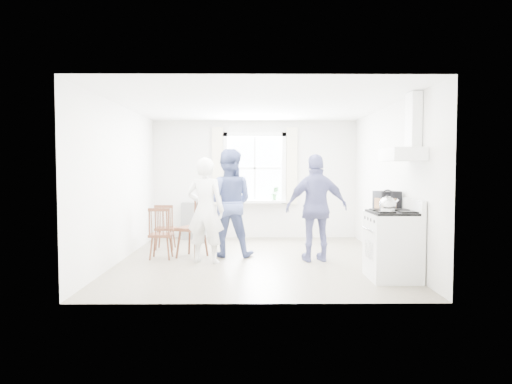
# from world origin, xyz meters

# --- Properties ---
(room_shell) EXTENTS (4.62, 5.12, 2.64)m
(room_shell) POSITION_xyz_m (0.00, 0.00, 1.30)
(room_shell) COLOR gray
(room_shell) RESTS_ON ground
(window_assembly) EXTENTS (1.88, 0.24, 1.70)m
(window_assembly) POSITION_xyz_m (0.00, 2.45, 1.46)
(window_assembly) COLOR white
(window_assembly) RESTS_ON room_shell
(range_hood) EXTENTS (0.45, 0.76, 0.94)m
(range_hood) POSITION_xyz_m (2.07, -1.35, 1.90)
(range_hood) COLOR white
(range_hood) RESTS_ON room_shell
(shelf_unit) EXTENTS (0.40, 0.30, 0.80)m
(shelf_unit) POSITION_xyz_m (-1.40, 2.33, 0.40)
(shelf_unit) COLOR gray
(shelf_unit) RESTS_ON ground
(gas_stove) EXTENTS (0.68, 0.76, 1.12)m
(gas_stove) POSITION_xyz_m (1.91, -1.35, 0.48)
(gas_stove) COLOR white
(gas_stove) RESTS_ON ground
(kettle) EXTENTS (0.22, 0.22, 0.32)m
(kettle) POSITION_xyz_m (1.79, -1.49, 1.05)
(kettle) COLOR silver
(kettle) RESTS_ON gas_stove
(low_cabinet) EXTENTS (0.50, 0.55, 0.90)m
(low_cabinet) POSITION_xyz_m (1.98, -0.65, 0.45)
(low_cabinet) COLOR white
(low_cabinet) RESTS_ON ground
(stereo_stack) EXTENTS (0.39, 0.36, 0.30)m
(stereo_stack) POSITION_xyz_m (2.01, -0.70, 1.05)
(stereo_stack) COLOR black
(stereo_stack) RESTS_ON low_cabinet
(cardboard_box) EXTENTS (0.38, 0.33, 0.20)m
(cardboard_box) POSITION_xyz_m (2.00, -0.77, 1.00)
(cardboard_box) COLOR #906745
(cardboard_box) RESTS_ON low_cabinet
(windsor_chair_a) EXTENTS (0.37, 0.36, 0.87)m
(windsor_chair_a) POSITION_xyz_m (-1.72, 0.96, 0.53)
(windsor_chair_a) COLOR #4B2718
(windsor_chair_a) RESTS_ON ground
(windsor_chair_b) EXTENTS (0.38, 0.37, 0.89)m
(windsor_chair_b) POSITION_xyz_m (-1.62, 0.03, 0.54)
(windsor_chair_b) COLOR #4B2718
(windsor_chair_b) RESTS_ON ground
(windsor_chair_c) EXTENTS (0.60, 0.61, 1.10)m
(windsor_chair_c) POSITION_xyz_m (-0.99, 0.20, 0.67)
(windsor_chair_c) COLOR #4B2718
(windsor_chair_c) RESTS_ON ground
(person_left) EXTENTS (0.75, 0.75, 1.73)m
(person_left) POSITION_xyz_m (-0.82, -0.22, 0.86)
(person_left) COLOR white
(person_left) RESTS_ON ground
(person_mid) EXTENTS (0.98, 0.98, 1.88)m
(person_mid) POSITION_xyz_m (-0.48, 0.35, 0.94)
(person_mid) COLOR #495587
(person_mid) RESTS_ON ground
(person_right) EXTENTS (1.19, 1.19, 1.79)m
(person_right) POSITION_xyz_m (1.02, -0.11, 0.89)
(person_right) COLOR navy
(person_right) RESTS_ON ground
(potted_plant) EXTENTS (0.18, 0.18, 0.29)m
(potted_plant) POSITION_xyz_m (0.45, 2.36, 1.00)
(potted_plant) COLOR #2E6932
(potted_plant) RESTS_ON window_assembly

